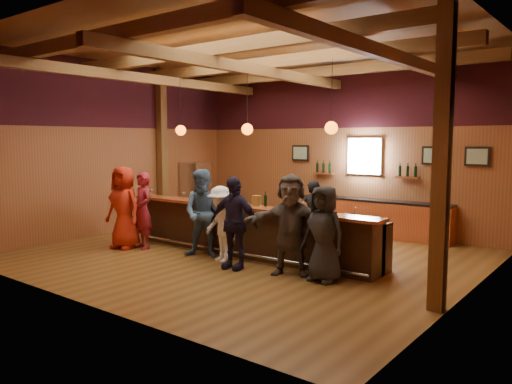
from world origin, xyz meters
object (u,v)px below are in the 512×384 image
(stainless_fridge, at_px, (196,192))
(bottle_a, at_px, (265,201))
(customer_brown, at_px, (291,225))
(ice_bucket, at_px, (257,201))
(customer_orange, at_px, (124,207))
(back_bar_cabinet, at_px, (374,218))
(customer_navy, at_px, (233,223))
(customer_redvest, at_px, (143,211))
(customer_dark, at_px, (324,234))
(customer_denim, at_px, (204,213))
(bar_counter, at_px, (252,231))
(customer_white, at_px, (221,224))
(bartender, at_px, (313,217))

(stainless_fridge, bearing_deg, bottle_a, -29.73)
(customer_brown, height_order, ice_bucket, customer_brown)
(customer_orange, xyz_separation_m, customer_brown, (4.29, 0.44, -0.01))
(back_bar_cabinet, distance_m, bottle_a, 3.89)
(customer_orange, height_order, ice_bucket, customer_orange)
(back_bar_cabinet, height_order, customer_navy, customer_navy)
(ice_bucket, bearing_deg, customer_redvest, -162.00)
(bottle_a, bearing_deg, customer_dark, -20.99)
(customer_denim, bearing_deg, customer_dark, -26.65)
(bar_counter, height_order, stainless_fridge, stainless_fridge)
(customer_dark, bearing_deg, customer_navy, -165.62)
(bar_counter, height_order, customer_navy, customer_navy)
(bar_counter, height_order, customer_white, customer_white)
(customer_dark, height_order, bartender, customer_dark)
(bartender, bearing_deg, customer_dark, 103.19)
(back_bar_cabinet, bearing_deg, customer_dark, -76.29)
(customer_redvest, bearing_deg, customer_denim, 24.00)
(customer_orange, height_order, customer_brown, customer_orange)
(stainless_fridge, relative_size, bartender, 1.11)
(stainless_fridge, bearing_deg, customer_redvest, -63.32)
(stainless_fridge, bearing_deg, customer_white, -39.72)
(customer_denim, bearing_deg, customer_navy, -43.14)
(back_bar_cabinet, bearing_deg, customer_navy, -98.85)
(stainless_fridge, xyz_separation_m, customer_denim, (3.45, -3.25, 0.03))
(customer_dark, xyz_separation_m, bottle_a, (-1.78, 0.68, 0.38))
(bartender, distance_m, bottle_a, 1.25)
(stainless_fridge, bearing_deg, ice_bucket, -31.12)
(bar_counter, height_order, ice_bucket, ice_bucket)
(customer_dark, bearing_deg, stainless_fridge, 157.72)
(stainless_fridge, distance_m, customer_dark, 7.19)
(bar_counter, distance_m, bartender, 1.36)
(customer_dark, bearing_deg, customer_orange, -169.85)
(ice_bucket, bearing_deg, bartender, 56.68)
(stainless_fridge, relative_size, customer_orange, 0.96)
(customer_redvest, distance_m, customer_dark, 4.63)
(back_bar_cabinet, height_order, customer_dark, customer_dark)
(back_bar_cabinet, distance_m, ice_bucket, 3.95)
(customer_orange, height_order, bottle_a, customer_orange)
(customer_redvest, bearing_deg, customer_orange, -129.93)
(bottle_a, bearing_deg, customer_redvest, -162.94)
(bar_counter, xyz_separation_m, bottle_a, (0.48, -0.18, 0.71))
(bar_counter, xyz_separation_m, back_bar_cabinet, (1.18, 3.57, -0.05))
(customer_navy, bearing_deg, back_bar_cabinet, 74.90)
(customer_navy, bearing_deg, customer_denim, 156.09)
(back_bar_cabinet, relative_size, ice_bucket, 18.65)
(stainless_fridge, height_order, ice_bucket, stainless_fridge)
(bar_counter, relative_size, customer_brown, 3.37)
(customer_redvest, bearing_deg, bottle_a, 32.70)
(bar_counter, xyz_separation_m, customer_navy, (0.45, -1.16, 0.37))
(customer_denim, xyz_separation_m, customer_navy, (1.12, -0.36, -0.04))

